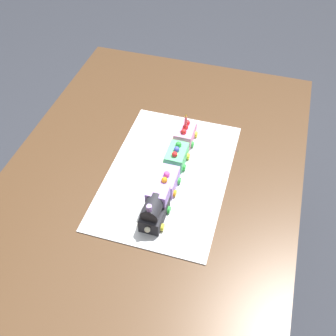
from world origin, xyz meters
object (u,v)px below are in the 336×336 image
birthday_candle (186,120)px  dining_table (153,192)px  cake_locomotive (155,208)px  cake_car_tanker_lavender (167,181)px  cake_car_flatbed_mint_green (176,156)px  cake_car_gondola_bubblegum (185,134)px

birthday_candle → dining_table: bearing=160.2°
cake_locomotive → birthday_candle: size_ratio=2.76×
cake_car_tanker_lavender → cake_car_flatbed_mint_green: 0.12m
cake_car_tanker_lavender → cake_car_gondola_bubblegum: (0.24, 0.00, 0.00)m
cake_car_flatbed_mint_green → cake_car_gondola_bubblegum: (0.12, 0.00, 0.00)m
cake_locomotive → cake_car_gondola_bubblegum: bearing=-0.0°
cake_car_tanker_lavender → dining_table: bearing=53.3°
dining_table → cake_car_flatbed_mint_green: size_ratio=14.00×
cake_car_gondola_bubblegum → dining_table: bearing=160.2°
dining_table → cake_car_gondola_bubblegum: bearing=-19.8°
cake_car_gondola_bubblegum → cake_locomotive: bearing=180.0°
dining_table → birthday_candle: birthday_candle is taller
dining_table → cake_car_flatbed_mint_green: (0.07, -0.07, 0.14)m
cake_car_flatbed_mint_green → birthday_candle: (0.12, 0.00, 0.07)m
cake_locomotive → cake_car_gondola_bubblegum: cake_locomotive is taller
dining_table → birthday_candle: 0.29m
dining_table → cake_locomotive: 0.25m
cake_car_gondola_bubblegum → birthday_candle: bearing=180.0°
cake_locomotive → cake_car_flatbed_mint_green: bearing=-0.0°
cake_car_flatbed_mint_green → birthday_candle: 0.14m
cake_car_tanker_lavender → cake_car_gondola_bubblegum: bearing=0.0°
cake_car_flatbed_mint_green → birthday_candle: bearing=0.0°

